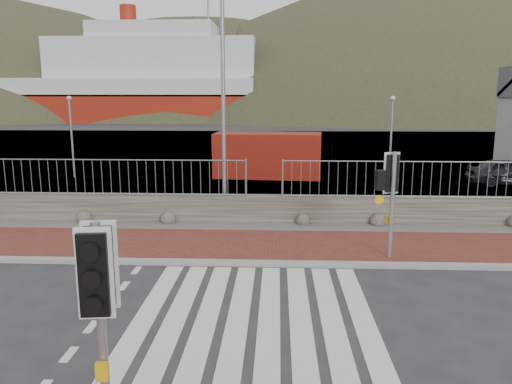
{
  "coord_description": "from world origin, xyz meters",
  "views": [
    {
      "loc": [
        0.44,
        -8.95,
        4.28
      ],
      "look_at": [
        -0.09,
        3.0,
        1.89
      ],
      "focal_mm": 35.0,
      "sensor_mm": 36.0,
      "label": 1
    }
  ],
  "objects_px": {
    "traffic_signal_near": "(99,288)",
    "traffic_signal_far": "(392,183)",
    "car_a": "(508,172)",
    "shipping_container": "(268,155)",
    "streetlight": "(227,82)",
    "ferry": "(114,85)"
  },
  "relations": [
    {
      "from": "traffic_signal_far",
      "to": "ferry",
      "type": "bearing_deg",
      "value": -79.73
    },
    {
      "from": "shipping_container",
      "to": "car_a",
      "type": "xyz_separation_m",
      "value": [
        11.34,
        -1.92,
        -0.5
      ]
    },
    {
      "from": "streetlight",
      "to": "car_a",
      "type": "relative_size",
      "value": 2.25
    },
    {
      "from": "shipping_container",
      "to": "car_a",
      "type": "distance_m",
      "value": 11.51
    },
    {
      "from": "shipping_container",
      "to": "streetlight",
      "type": "bearing_deg",
      "value": -93.54
    },
    {
      "from": "ferry",
      "to": "car_a",
      "type": "relative_size",
      "value": 13.66
    },
    {
      "from": "traffic_signal_near",
      "to": "traffic_signal_far",
      "type": "distance_m",
      "value": 8.71
    },
    {
      "from": "streetlight",
      "to": "car_a",
      "type": "distance_m",
      "value": 14.72
    },
    {
      "from": "car_a",
      "to": "streetlight",
      "type": "bearing_deg",
      "value": 120.52
    },
    {
      "from": "ferry",
      "to": "traffic_signal_far",
      "type": "bearing_deg",
      "value": -66.49
    },
    {
      "from": "ferry",
      "to": "traffic_signal_far",
      "type": "distance_m",
      "value": 70.22
    },
    {
      "from": "car_a",
      "to": "traffic_signal_near",
      "type": "bearing_deg",
      "value": 147.63
    },
    {
      "from": "traffic_signal_far",
      "to": "car_a",
      "type": "bearing_deg",
      "value": -138.86
    },
    {
      "from": "ferry",
      "to": "car_a",
      "type": "distance_m",
      "value": 64.4
    },
    {
      "from": "ferry",
      "to": "shipping_container",
      "type": "relative_size",
      "value": 9.26
    },
    {
      "from": "traffic_signal_near",
      "to": "streetlight",
      "type": "bearing_deg",
      "value": 81.45
    },
    {
      "from": "traffic_signal_near",
      "to": "car_a",
      "type": "relative_size",
      "value": 0.78
    },
    {
      "from": "traffic_signal_far",
      "to": "car_a",
      "type": "xyz_separation_m",
      "value": [
        7.94,
        11.08,
        -1.42
      ]
    },
    {
      "from": "shipping_container",
      "to": "ferry",
      "type": "bearing_deg",
      "value": 120.13
    },
    {
      "from": "streetlight",
      "to": "car_a",
      "type": "bearing_deg",
      "value": 37.78
    },
    {
      "from": "streetlight",
      "to": "car_a",
      "type": "xyz_separation_m",
      "value": [
        12.54,
        6.59,
        -4.01
      ]
    },
    {
      "from": "traffic_signal_far",
      "to": "car_a",
      "type": "relative_size",
      "value": 0.77
    }
  ]
}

